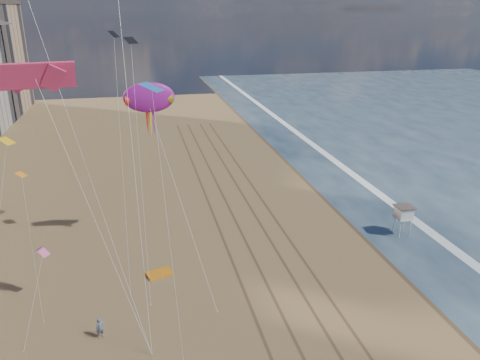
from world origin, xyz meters
The scene contains 8 objects.
wet_sand centered at (19.00, 40.00, 0.00)m, with size 260.00×260.00×0.00m, color #42301E.
foam centered at (23.20, 40.00, 0.00)m, with size 260.00×260.00×0.00m, color white.
tracks centered at (2.55, 30.00, 0.01)m, with size 7.68×120.00×0.01m.
lifeguard_stand centered at (19.44, 29.10, 2.76)m, with size 1.99×1.99×3.59m.
grounded_kite centered at (-8.83, 26.26, 0.14)m, with size 2.42×1.54×0.27m, color orange.
show_kite centered at (-8.50, 32.78, 16.50)m, with size 4.81×7.49×21.23m.
kite_flyer_a centered at (-13.93, 17.68, 0.91)m, with size 0.66×0.44×1.82m, color slate.
small_kites centered at (-15.31, 24.88, 16.31)m, with size 14.70×20.96×18.35m.
Camera 1 is at (-9.67, -15.03, 24.91)m, focal length 35.00 mm.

